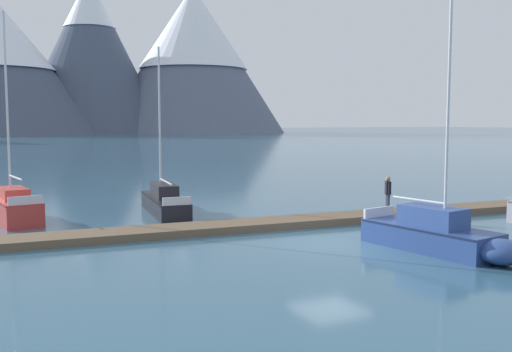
{
  "coord_description": "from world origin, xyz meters",
  "views": [
    {
      "loc": [
        -11.9,
        -17.45,
        4.48
      ],
      "look_at": [
        0.0,
        6.0,
        2.0
      ],
      "focal_mm": 40.66,
      "sensor_mm": 36.0,
      "label": 1
    }
  ],
  "objects_px": {
    "sailboat_mid_dock_port": "(440,235)",
    "person_on_dock": "(388,192)",
    "sailboat_nearest_berth": "(12,206)",
    "sailboat_second_berth": "(163,201)"
  },
  "relations": [
    {
      "from": "sailboat_mid_dock_port",
      "to": "person_on_dock",
      "type": "distance_m",
      "value": 6.63
    },
    {
      "from": "sailboat_nearest_berth",
      "to": "sailboat_second_berth",
      "type": "bearing_deg",
      "value": -5.29
    },
    {
      "from": "sailboat_mid_dock_port",
      "to": "person_on_dock",
      "type": "xyz_separation_m",
      "value": [
        2.69,
        6.02,
        0.66
      ]
    },
    {
      "from": "sailboat_second_berth",
      "to": "person_on_dock",
      "type": "xyz_separation_m",
      "value": [
        8.45,
        -6.89,
        0.7
      ]
    },
    {
      "from": "person_on_dock",
      "to": "sailboat_second_berth",
      "type": "bearing_deg",
      "value": 140.78
    },
    {
      "from": "sailboat_second_berth",
      "to": "sailboat_mid_dock_port",
      "type": "bearing_deg",
      "value": -66.0
    },
    {
      "from": "sailboat_second_berth",
      "to": "sailboat_mid_dock_port",
      "type": "distance_m",
      "value": 14.14
    },
    {
      "from": "sailboat_nearest_berth",
      "to": "person_on_dock",
      "type": "relative_size",
      "value": 5.53
    },
    {
      "from": "sailboat_second_berth",
      "to": "sailboat_nearest_berth",
      "type": "bearing_deg",
      "value": 174.71
    },
    {
      "from": "sailboat_nearest_berth",
      "to": "person_on_dock",
      "type": "height_order",
      "value": "sailboat_nearest_berth"
    }
  ]
}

